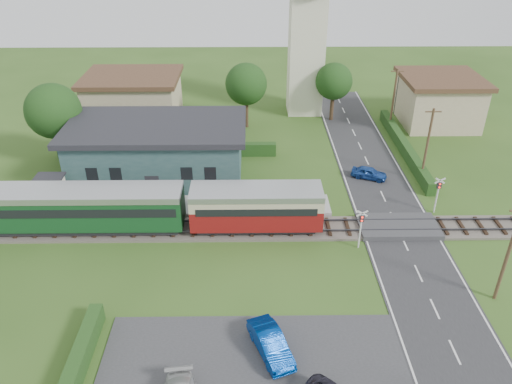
{
  "coord_description": "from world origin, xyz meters",
  "views": [
    {
      "loc": [
        -1.59,
        -30.37,
        22.18
      ],
      "look_at": [
        -1.16,
        4.0,
        2.29
      ],
      "focal_mm": 35.0,
      "sensor_mm": 36.0,
      "label": 1
    }
  ],
  "objects_px": {
    "house_east": "(439,100)",
    "pedestrian_near": "(256,195)",
    "church_tower": "(307,26)",
    "car_on_road": "(369,173)",
    "house_west": "(134,98)",
    "equipment_hut": "(51,192)",
    "train": "(36,208)",
    "crossing_signal_far": "(438,190)",
    "car_park_blue": "(271,343)",
    "station_building": "(158,151)",
    "pedestrian_far": "(85,199)",
    "crossing_signal_near": "(361,224)"
  },
  "relations": [
    {
      "from": "house_east",
      "to": "pedestrian_near",
      "type": "distance_m",
      "value": 28.32
    },
    {
      "from": "church_tower",
      "to": "car_on_road",
      "type": "height_order",
      "value": "church_tower"
    },
    {
      "from": "house_west",
      "to": "house_east",
      "type": "xyz_separation_m",
      "value": [
        35.0,
        -1.0,
        0.0
      ]
    },
    {
      "from": "equipment_hut",
      "to": "train",
      "type": "height_order",
      "value": "train"
    },
    {
      "from": "crossing_signal_far",
      "to": "car_park_blue",
      "type": "height_order",
      "value": "crossing_signal_far"
    },
    {
      "from": "station_building",
      "to": "pedestrian_far",
      "type": "relative_size",
      "value": 9.05
    },
    {
      "from": "equipment_hut",
      "to": "church_tower",
      "type": "bearing_deg",
      "value": 44.75
    },
    {
      "from": "car_park_blue",
      "to": "crossing_signal_near",
      "type": "bearing_deg",
      "value": 33.87
    },
    {
      "from": "crossing_signal_near",
      "to": "equipment_hut",
      "type": "bearing_deg",
      "value": 167.06
    },
    {
      "from": "train",
      "to": "pedestrian_far",
      "type": "height_order",
      "value": "train"
    },
    {
      "from": "train",
      "to": "car_on_road",
      "type": "bearing_deg",
      "value": 16.96
    },
    {
      "from": "train",
      "to": "pedestrian_near",
      "type": "xyz_separation_m",
      "value": [
        16.8,
        3.21,
        -0.9
      ]
    },
    {
      "from": "station_building",
      "to": "church_tower",
      "type": "distance_m",
      "value": 23.89
    },
    {
      "from": "equipment_hut",
      "to": "car_on_road",
      "type": "xyz_separation_m",
      "value": [
        27.41,
        5.14,
        -1.15
      ]
    },
    {
      "from": "equipment_hut",
      "to": "train",
      "type": "xyz_separation_m",
      "value": [
        0.06,
        -3.2,
        0.43
      ]
    },
    {
      "from": "crossing_signal_far",
      "to": "pedestrian_near",
      "type": "relative_size",
      "value": 1.97
    },
    {
      "from": "equipment_hut",
      "to": "pedestrian_far",
      "type": "distance_m",
      "value": 2.94
    },
    {
      "from": "pedestrian_far",
      "to": "crossing_signal_near",
      "type": "bearing_deg",
      "value": -116.34
    },
    {
      "from": "equipment_hut",
      "to": "church_tower",
      "type": "height_order",
      "value": "church_tower"
    },
    {
      "from": "train",
      "to": "car_park_blue",
      "type": "height_order",
      "value": "train"
    },
    {
      "from": "pedestrian_near",
      "to": "car_park_blue",
      "type": "bearing_deg",
      "value": 111.03
    },
    {
      "from": "equipment_hut",
      "to": "station_building",
      "type": "bearing_deg",
      "value": 35.92
    },
    {
      "from": "train",
      "to": "church_tower",
      "type": "relative_size",
      "value": 2.45
    },
    {
      "from": "car_park_blue",
      "to": "pedestrian_far",
      "type": "bearing_deg",
      "value": 112.7
    },
    {
      "from": "crossing_signal_far",
      "to": "house_west",
      "type": "bearing_deg",
      "value": 144.23
    },
    {
      "from": "house_west",
      "to": "crossing_signal_near",
      "type": "distance_m",
      "value": 33.22
    },
    {
      "from": "station_building",
      "to": "house_east",
      "type": "distance_m",
      "value": 32.7
    },
    {
      "from": "church_tower",
      "to": "pedestrian_near",
      "type": "relative_size",
      "value": 10.57
    },
    {
      "from": "station_building",
      "to": "house_west",
      "type": "height_order",
      "value": "house_west"
    },
    {
      "from": "house_east",
      "to": "pedestrian_near",
      "type": "relative_size",
      "value": 5.29
    },
    {
      "from": "house_east",
      "to": "station_building",
      "type": "bearing_deg",
      "value": -156.56
    },
    {
      "from": "train",
      "to": "house_east",
      "type": "xyz_separation_m",
      "value": [
        37.94,
        22.0,
        0.62
      ]
    },
    {
      "from": "house_east",
      "to": "car_park_blue",
      "type": "height_order",
      "value": "house_east"
    },
    {
      "from": "church_tower",
      "to": "crossing_signal_near",
      "type": "distance_m",
      "value": 29.57
    },
    {
      "from": "house_east",
      "to": "crossing_signal_far",
      "type": "relative_size",
      "value": 2.69
    },
    {
      "from": "house_west",
      "to": "car_on_road",
      "type": "bearing_deg",
      "value": -30.98
    },
    {
      "from": "train",
      "to": "pedestrian_far",
      "type": "distance_m",
      "value": 4.0
    },
    {
      "from": "church_tower",
      "to": "car_park_blue",
      "type": "distance_m",
      "value": 39.91
    },
    {
      "from": "crossing_signal_far",
      "to": "pedestrian_far",
      "type": "bearing_deg",
      "value": 179.35
    },
    {
      "from": "station_building",
      "to": "church_tower",
      "type": "relative_size",
      "value": 0.91
    },
    {
      "from": "crossing_signal_near",
      "to": "car_park_blue",
      "type": "relative_size",
      "value": 0.81
    },
    {
      "from": "train",
      "to": "house_east",
      "type": "relative_size",
      "value": 4.91
    },
    {
      "from": "train",
      "to": "car_on_road",
      "type": "distance_m",
      "value": 28.64
    },
    {
      "from": "crossing_signal_far",
      "to": "pedestrian_near",
      "type": "bearing_deg",
      "value": 176.83
    },
    {
      "from": "pedestrian_far",
      "to": "car_on_road",
      "type": "bearing_deg",
      "value": -90.04
    },
    {
      "from": "crossing_signal_far",
      "to": "pedestrian_near",
      "type": "distance_m",
      "value": 14.79
    },
    {
      "from": "equipment_hut",
      "to": "car_on_road",
      "type": "bearing_deg",
      "value": 10.62
    },
    {
      "from": "house_east",
      "to": "crossing_signal_near",
      "type": "height_order",
      "value": "house_east"
    },
    {
      "from": "train",
      "to": "church_tower",
      "type": "distance_m",
      "value": 35.6
    },
    {
      "from": "house_east",
      "to": "car_on_road",
      "type": "distance_m",
      "value": 17.42
    }
  ]
}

